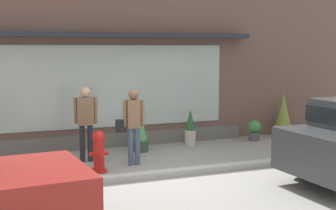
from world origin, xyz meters
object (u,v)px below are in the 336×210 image
potted_plant_near_hydrant (190,128)px  potted_plant_window_left (139,131)px  pedestrian_with_handbag (133,122)px  potted_plant_doorstep (283,116)px  fire_hydrant (99,151)px  potted_plant_corner_tall (254,130)px  pedestrian_passerby (86,118)px

potted_plant_near_hydrant → potted_plant_window_left: size_ratio=0.91×
pedestrian_with_handbag → potted_plant_doorstep: size_ratio=1.33×
fire_hydrant → potted_plant_window_left: potted_plant_window_left is taller
potted_plant_near_hydrant → potted_plant_corner_tall: potted_plant_near_hydrant is taller
potted_plant_near_hydrant → potted_plant_doorstep: potted_plant_doorstep is taller
pedestrian_passerby → potted_plant_doorstep: (5.96, 1.00, -0.40)m
pedestrian_passerby → potted_plant_near_hydrant: bearing=-152.3°
potted_plant_window_left → fire_hydrant: bearing=-131.3°
pedestrian_with_handbag → potted_plant_corner_tall: bearing=-148.6°
pedestrian_with_handbag → pedestrian_passerby: bearing=-26.9°
fire_hydrant → potted_plant_window_left: size_ratio=0.82×
potted_plant_near_hydrant → potted_plant_corner_tall: 1.90m
pedestrian_with_handbag → potted_plant_window_left: pedestrian_with_handbag is taller
pedestrian_with_handbag → pedestrian_passerby: size_ratio=0.98×
pedestrian_passerby → potted_plant_window_left: bearing=-146.3°
pedestrian_with_handbag → potted_plant_doorstep: (5.08, 1.69, -0.36)m
pedestrian_passerby → potted_plant_doorstep: 6.06m
fire_hydrant → potted_plant_near_hydrant: 3.44m
potted_plant_corner_tall → potted_plant_window_left: 3.39m
pedestrian_with_handbag → pedestrian_passerby: pedestrian_passerby is taller
potted_plant_doorstep → potted_plant_window_left: bearing=-174.7°
potted_plant_doorstep → potted_plant_window_left: potted_plant_doorstep is taller
fire_hydrant → pedestrian_passerby: 1.16m
potted_plant_corner_tall → pedestrian_passerby: bearing=-171.3°
fire_hydrant → potted_plant_near_hydrant: bearing=32.6°
potted_plant_corner_tall → potted_plant_doorstep: bearing=12.9°
pedestrian_with_handbag → potted_plant_near_hydrant: pedestrian_with_handbag is taller
pedestrian_passerby → potted_plant_doorstep: size_ratio=1.35×
potted_plant_doorstep → potted_plant_window_left: 4.53m
pedestrian_passerby → potted_plant_corner_tall: (4.83, 0.74, -0.70)m
potted_plant_corner_tall → potted_plant_near_hydrant: bearing=177.2°
fire_hydrant → potted_plant_corner_tall: fire_hydrant is taller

